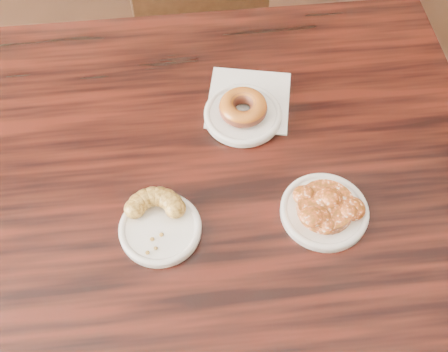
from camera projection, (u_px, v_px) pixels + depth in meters
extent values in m
cube|color=black|center=(233.00, 275.00, 1.33)|extent=(1.05, 1.05, 0.75)
cube|color=white|center=(249.00, 100.00, 1.14)|extent=(0.20, 0.20, 0.00)
cylinder|color=white|center=(243.00, 115.00, 1.11)|extent=(0.15, 0.15, 0.01)
cylinder|color=white|center=(160.00, 229.00, 0.97)|extent=(0.14, 0.14, 0.01)
cylinder|color=white|center=(324.00, 211.00, 0.99)|extent=(0.16, 0.16, 0.01)
torus|color=brown|center=(243.00, 107.00, 1.09)|extent=(0.09, 0.09, 0.03)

